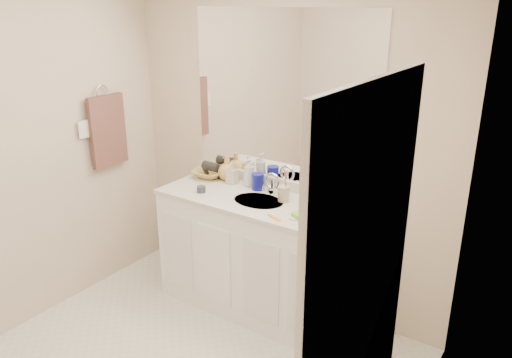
{
  "coord_description": "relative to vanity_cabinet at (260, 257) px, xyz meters",
  "views": [
    {
      "loc": [
        1.81,
        -1.67,
        2.21
      ],
      "look_at": [
        0.0,
        0.97,
        1.05
      ],
      "focal_mm": 35.0,
      "sensor_mm": 36.0,
      "label": 1
    }
  ],
  "objects": [
    {
      "name": "soap_bottle_white",
      "position": [
        -0.22,
        0.18,
        0.56
      ],
      "size": [
        0.1,
        0.1,
        0.21
      ],
      "primitive_type": "imported",
      "rotation": [
        0.0,
        0.0,
        0.26
      ],
      "color": "silver",
      "rests_on": "countertop"
    },
    {
      "name": "switch_plate",
      "position": [
        -1.27,
        -0.45,
        0.88
      ],
      "size": [
        0.01,
        0.08,
        0.13
      ],
      "primitive_type": "cube",
      "color": "white",
      "rests_on": "wall_left"
    },
    {
      "name": "mouthwash_bottle",
      "position": [
        0.37,
        0.05,
        0.54
      ],
      "size": [
        0.09,
        0.09,
        0.17
      ],
      "primitive_type": "cylinder",
      "rotation": [
        0.0,
        0.0,
        -0.29
      ],
      "color": "#0EA9A4",
      "rests_on": "countertop"
    },
    {
      "name": "vanity_cabinet",
      "position": [
        0.0,
        0.0,
        0.0
      ],
      "size": [
        1.5,
        0.55,
        0.85
      ],
      "primitive_type": "cube",
      "color": "white",
      "rests_on": "floor"
    },
    {
      "name": "towel_ring",
      "position": [
        -1.27,
        -0.25,
        1.12
      ],
      "size": [
        0.01,
        0.11,
        0.11
      ],
      "primitive_type": "torus",
      "rotation": [
        0.0,
        1.57,
        0.0
      ],
      "color": "silver",
      "rests_on": "wall_left"
    },
    {
      "name": "hair_dryer",
      "position": [
        -0.58,
        0.17,
        0.54
      ],
      "size": [
        0.15,
        0.08,
        0.07
      ],
      "primitive_type": "cylinder",
      "rotation": [
        0.0,
        1.57,
        -0.03
      ],
      "color": "black",
      "rests_on": "wicker_basket"
    },
    {
      "name": "soap_bottle_yellow",
      "position": [
        -0.45,
        0.21,
        0.55
      ],
      "size": [
        0.19,
        0.19,
        0.18
      ],
      "primitive_type": "imported",
      "rotation": [
        0.0,
        0.0,
        -0.44
      ],
      "color": "tan",
      "rests_on": "countertop"
    },
    {
      "name": "sink_basin",
      "position": [
        0.0,
        -0.02,
        0.44
      ],
      "size": [
        0.37,
        0.37,
        0.02
      ],
      "primitive_type": "cylinder",
      "color": "silver",
      "rests_on": "countertop"
    },
    {
      "name": "wicker_basket",
      "position": [
        -0.6,
        0.17,
        0.49
      ],
      "size": [
        0.29,
        0.29,
        0.06
      ],
      "primitive_type": "imported",
      "rotation": [
        0.0,
        0.0,
        0.17
      ],
      "color": "#AE8F46",
      "rests_on": "countertop"
    },
    {
      "name": "hand_towel",
      "position": [
        -1.25,
        -0.25,
        0.82
      ],
      "size": [
        0.04,
        0.32,
        0.55
      ],
      "primitive_type": "cube",
      "color": "#402722",
      "rests_on": "towel_ring"
    },
    {
      "name": "soap_dish",
      "position": [
        0.38,
        -0.13,
        0.46
      ],
      "size": [
        0.11,
        0.1,
        0.01
      ],
      "primitive_type": "cube",
      "rotation": [
        0.0,
        0.0,
        0.25
      ],
      "color": "white",
      "rests_on": "countertop"
    },
    {
      "name": "blue_mug",
      "position": [
        -0.13,
        0.16,
        0.52
      ],
      "size": [
        0.1,
        0.1,
        0.12
      ],
      "primitive_type": "cylinder",
      "rotation": [
        0.0,
        0.0,
        -0.1
      ],
      "color": "navy",
      "rests_on": "countertop"
    },
    {
      "name": "countertop",
      "position": [
        0.0,
        0.0,
        0.44
      ],
      "size": [
        1.52,
        0.57,
        0.03
      ],
      "primitive_type": "cube",
      "color": "beige",
      "rests_on": "vanity_cabinet"
    },
    {
      "name": "soap_bottle_cream",
      "position": [
        -0.36,
        0.16,
        0.54
      ],
      "size": [
        0.08,
        0.08,
        0.17
      ],
      "primitive_type": "imported",
      "rotation": [
        0.0,
        0.0,
        0.05
      ],
      "color": "beige",
      "rests_on": "countertop"
    },
    {
      "name": "toothbrush",
      "position": [
        0.16,
        0.08,
        0.6
      ],
      "size": [
        0.02,
        0.04,
        0.18
      ],
      "primitive_type": "cylinder",
      "rotation": [
        0.14,
        0.0,
        -0.26
      ],
      "color": "#DA3958",
      "rests_on": "tan_cup"
    },
    {
      "name": "tan_cup",
      "position": [
        0.15,
        0.08,
        0.51
      ],
      "size": [
        0.1,
        0.1,
        0.11
      ],
      "primitive_type": "cylinder",
      "rotation": [
        0.0,
        0.0,
        -0.4
      ],
      "color": "#BCB584",
      "rests_on": "countertop"
    },
    {
      "name": "backsplash",
      "position": [
        0.0,
        0.26,
        0.5
      ],
      "size": [
        1.52,
        0.03,
        0.08
      ],
      "primitive_type": "cube",
      "color": "silver",
      "rests_on": "countertop"
    },
    {
      "name": "mirror",
      "position": [
        0.0,
        0.27,
        1.14
      ],
      "size": [
        1.48,
        0.01,
        1.2
      ],
      "primitive_type": "cube",
      "color": "white",
      "rests_on": "wall_back"
    },
    {
      "name": "dark_jar",
      "position": [
        -0.44,
        -0.12,
        0.48
      ],
      "size": [
        0.08,
        0.08,
        0.05
      ],
      "primitive_type": "cylinder",
      "rotation": [
        0.0,
        0.0,
        0.21
      ],
      "color": "#34343B",
      "rests_on": "countertop"
    },
    {
      "name": "wall_back",
      "position": [
        0.0,
        0.28,
        0.77
      ],
      "size": [
        2.6,
        0.02,
        2.4
      ],
      "primitive_type": "cube",
      "color": "beige",
      "rests_on": "floor"
    },
    {
      "name": "orange_comb",
      "position": [
        0.25,
        -0.21,
        0.46
      ],
      "size": [
        0.12,
        0.07,
        0.01
      ],
      "primitive_type": "cube",
      "rotation": [
        0.0,
        0.0,
        -0.4
      ],
      "color": "orange",
      "rests_on": "countertop"
    },
    {
      "name": "wall_right",
      "position": [
        1.3,
        -1.02,
        0.77
      ],
      "size": [
        0.02,
        2.6,
        2.4
      ],
      "primitive_type": "cube",
      "color": "beige",
      "rests_on": "floor"
    },
    {
      "name": "faucet",
      "position": [
        0.0,
        0.16,
        0.51
      ],
      "size": [
        0.02,
        0.02,
        0.11
      ],
      "primitive_type": "cylinder",
      "color": "silver",
      "rests_on": "countertop"
    },
    {
      "name": "wall_left",
      "position": [
        -1.3,
        -1.02,
        0.77
      ],
      "size": [
        0.02,
        2.6,
        2.4
      ],
      "primitive_type": "cube",
      "color": "beige",
      "rests_on": "floor"
    },
    {
      "name": "green_soap",
      "position": [
        0.38,
        -0.13,
        0.48
      ],
      "size": [
        0.09,
        0.08,
        0.03
      ],
      "primitive_type": "cube",
      "rotation": [
        0.0,
        0.0,
        -0.42
      ],
      "color": "#77C830",
      "rests_on": "soap_dish"
    }
  ]
}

